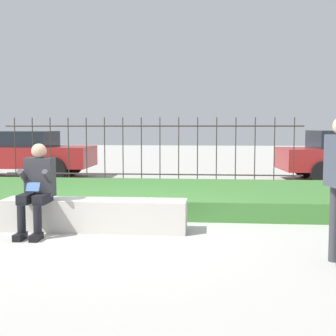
{
  "coord_description": "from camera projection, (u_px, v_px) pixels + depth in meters",
  "views": [
    {
      "loc": [
        1.45,
        -6.46,
        1.49
      ],
      "look_at": [
        0.74,
        1.15,
        0.81
      ],
      "focal_mm": 50.0,
      "sensor_mm": 36.0,
      "label": 1
    }
  ],
  "objects": [
    {
      "name": "ground_plane",
      "position": [
        109.0,
        231.0,
        6.67
      ],
      "size": [
        60.0,
        60.0,
        0.0
      ],
      "primitive_type": "plane",
      "color": "#B2AFA8"
    },
    {
      "name": "stone_bench",
      "position": [
        95.0,
        217.0,
        6.67
      ],
      "size": [
        2.62,
        0.48,
        0.45
      ],
      "color": "beige",
      "rests_on": "ground_plane"
    },
    {
      "name": "person_seated_reader",
      "position": [
        37.0,
        185.0,
        6.42
      ],
      "size": [
        0.42,
        0.73,
        1.25
      ],
      "color": "black",
      "rests_on": "ground_plane"
    },
    {
      "name": "grass_berm",
      "position": [
        135.0,
        196.0,
        8.97
      ],
      "size": [
        9.17,
        3.27,
        0.31
      ],
      "color": "#3D7533",
      "rests_on": "ground_plane"
    },
    {
      "name": "iron_fence",
      "position": [
        151.0,
        152.0,
        11.18
      ],
      "size": [
        7.17,
        0.03,
        1.7
      ],
      "color": "#332D28",
      "rests_on": "ground_plane"
    },
    {
      "name": "car_parked_left",
      "position": [
        18.0,
        153.0,
        13.51
      ],
      "size": [
        4.24,
        1.95,
        1.35
      ],
      "rotation": [
        0.0,
        0.0,
        0.02
      ],
      "color": "maroon",
      "rests_on": "ground_plane"
    }
  ]
}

